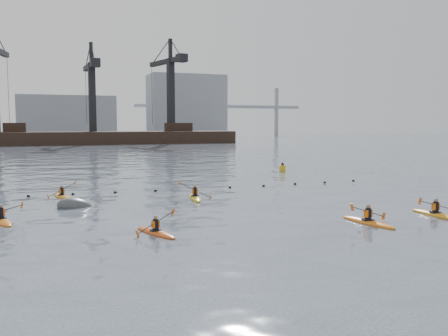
{
  "coord_description": "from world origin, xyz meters",
  "views": [
    {
      "loc": [
        -9.12,
        -13.04,
        5.16
      ],
      "look_at": [
        -0.69,
        10.54,
        2.8
      ],
      "focal_mm": 38.0,
      "sensor_mm": 36.0,
      "label": 1
    }
  ],
  "objects_px": {
    "kayaker_5": "(62,196)",
    "kayaker_4": "(368,221)",
    "nav_buoy": "(282,168)",
    "kayaker_0": "(156,232)",
    "kayaker_2": "(1,220)",
    "kayaker_1": "(435,214)",
    "mooring_buoy": "(75,207)",
    "kayaker_3": "(195,197)"
  },
  "relations": [
    {
      "from": "kayaker_5",
      "to": "kayaker_4",
      "type": "bearing_deg",
      "value": -63.73
    },
    {
      "from": "kayaker_4",
      "to": "nav_buoy",
      "type": "bearing_deg",
      "value": -116.65
    },
    {
      "from": "kayaker_4",
      "to": "nav_buoy",
      "type": "height_order",
      "value": "kayaker_4"
    },
    {
      "from": "kayaker_0",
      "to": "nav_buoy",
      "type": "height_order",
      "value": "kayaker_0"
    },
    {
      "from": "kayaker_2",
      "to": "kayaker_5",
      "type": "distance_m",
      "value": 8.39
    },
    {
      "from": "nav_buoy",
      "to": "kayaker_5",
      "type": "bearing_deg",
      "value": -154.58
    },
    {
      "from": "kayaker_0",
      "to": "kayaker_1",
      "type": "xyz_separation_m",
      "value": [
        15.68,
        -0.96,
        0.01
      ]
    },
    {
      "from": "kayaker_1",
      "to": "mooring_buoy",
      "type": "xyz_separation_m",
      "value": [
        -18.95,
        9.78,
        -0.11
      ]
    },
    {
      "from": "kayaker_0",
      "to": "kayaker_4",
      "type": "distance_m",
      "value": 10.91
    },
    {
      "from": "kayaker_2",
      "to": "kayaker_4",
      "type": "distance_m",
      "value": 19.2
    },
    {
      "from": "kayaker_0",
      "to": "kayaker_4",
      "type": "height_order",
      "value": "kayaker_4"
    },
    {
      "from": "kayaker_0",
      "to": "kayaker_1",
      "type": "distance_m",
      "value": 15.71
    },
    {
      "from": "kayaker_5",
      "to": "mooring_buoy",
      "type": "height_order",
      "value": "kayaker_5"
    },
    {
      "from": "kayaker_2",
      "to": "nav_buoy",
      "type": "relative_size",
      "value": 2.86
    },
    {
      "from": "kayaker_1",
      "to": "kayaker_2",
      "type": "height_order",
      "value": "kayaker_1"
    },
    {
      "from": "kayaker_1",
      "to": "kayaker_4",
      "type": "distance_m",
      "value": 4.88
    },
    {
      "from": "kayaker_1",
      "to": "kayaker_5",
      "type": "height_order",
      "value": "kayaker_1"
    },
    {
      "from": "kayaker_5",
      "to": "nav_buoy",
      "type": "distance_m",
      "value": 25.04
    },
    {
      "from": "kayaker_0",
      "to": "mooring_buoy",
      "type": "relative_size",
      "value": 1.41
    },
    {
      "from": "kayaker_2",
      "to": "mooring_buoy",
      "type": "height_order",
      "value": "kayaker_2"
    },
    {
      "from": "kayaker_1",
      "to": "kayaker_4",
      "type": "bearing_deg",
      "value": -175.28
    },
    {
      "from": "kayaker_2",
      "to": "nav_buoy",
      "type": "bearing_deg",
      "value": 17.11
    },
    {
      "from": "kayaker_4",
      "to": "kayaker_5",
      "type": "relative_size",
      "value": 1.2
    },
    {
      "from": "kayaker_2",
      "to": "kayaker_3",
      "type": "height_order",
      "value": "kayaker_3"
    },
    {
      "from": "kayaker_2",
      "to": "nav_buoy",
      "type": "xyz_separation_m",
      "value": [
        25.76,
        18.53,
        0.26
      ]
    },
    {
      "from": "kayaker_4",
      "to": "mooring_buoy",
      "type": "xyz_separation_m",
      "value": [
        -14.09,
        10.24,
        -0.11
      ]
    },
    {
      "from": "mooring_buoy",
      "to": "kayaker_4",
      "type": "bearing_deg",
      "value": -36.01
    },
    {
      "from": "kayaker_4",
      "to": "mooring_buoy",
      "type": "bearing_deg",
      "value": -45.52
    },
    {
      "from": "nav_buoy",
      "to": "kayaker_3",
      "type": "bearing_deg",
      "value": -133.98
    },
    {
      "from": "nav_buoy",
      "to": "kayaker_0",
      "type": "bearing_deg",
      "value": -127.92
    },
    {
      "from": "kayaker_5",
      "to": "nav_buoy",
      "type": "bearing_deg",
      "value": 6.28
    },
    {
      "from": "kayaker_3",
      "to": "mooring_buoy",
      "type": "height_order",
      "value": "kayaker_3"
    },
    {
      "from": "kayaker_3",
      "to": "kayaker_1",
      "type": "bearing_deg",
      "value": -35.51
    },
    {
      "from": "mooring_buoy",
      "to": "nav_buoy",
      "type": "distance_m",
      "value": 26.61
    },
    {
      "from": "kayaker_1",
      "to": "mooring_buoy",
      "type": "distance_m",
      "value": 21.33
    },
    {
      "from": "kayaker_3",
      "to": "kayaker_5",
      "type": "xyz_separation_m",
      "value": [
        -8.64,
        3.74,
        -0.01
      ]
    },
    {
      "from": "kayaker_0",
      "to": "kayaker_5",
      "type": "bearing_deg",
      "value": 85.4
    },
    {
      "from": "kayaker_0",
      "to": "kayaker_3",
      "type": "xyz_separation_m",
      "value": [
        4.65,
        9.43,
        0.01
      ]
    },
    {
      "from": "mooring_buoy",
      "to": "kayaker_5",
      "type": "bearing_deg",
      "value": 99.25
    },
    {
      "from": "kayaker_4",
      "to": "kayaker_5",
      "type": "xyz_separation_m",
      "value": [
        -14.8,
        14.6,
        -0.02
      ]
    },
    {
      "from": "kayaker_0",
      "to": "kayaker_5",
      "type": "relative_size",
      "value": 1.02
    },
    {
      "from": "kayaker_2",
      "to": "mooring_buoy",
      "type": "relative_size",
      "value": 1.54
    }
  ]
}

